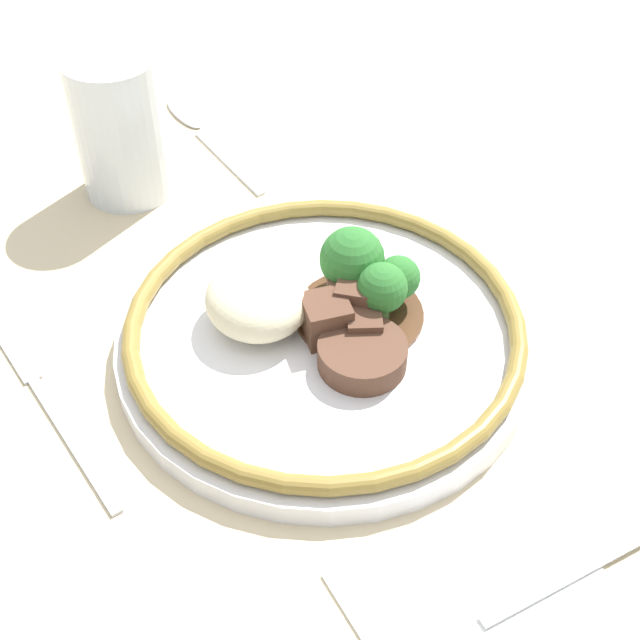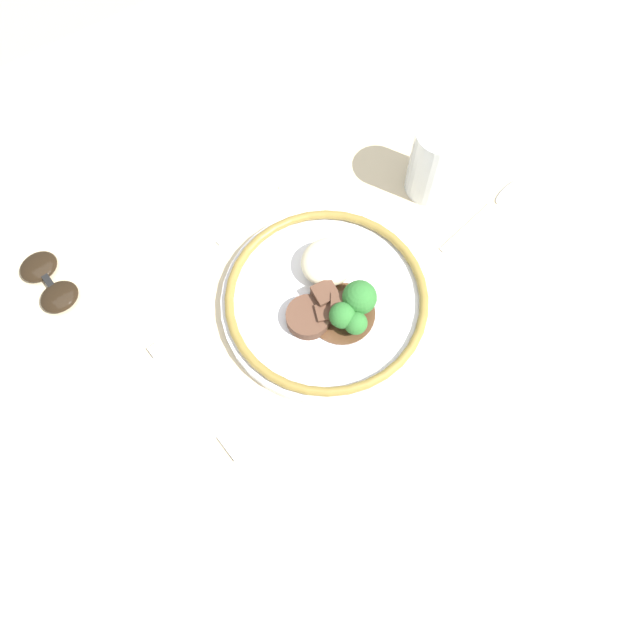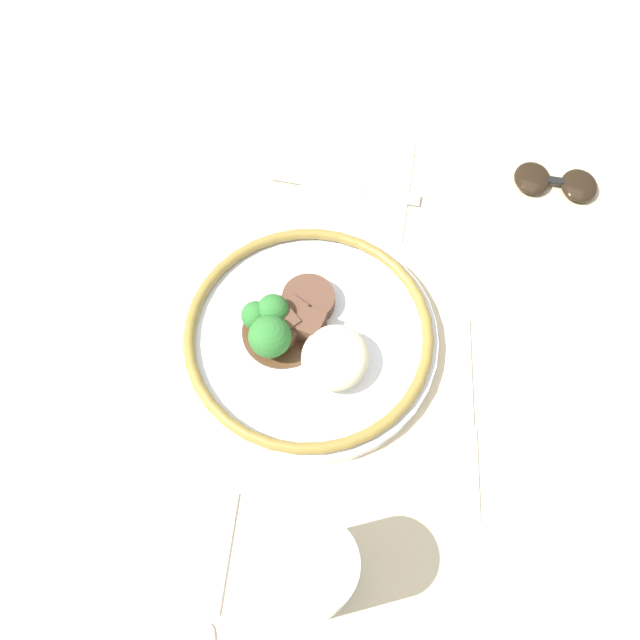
# 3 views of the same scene
# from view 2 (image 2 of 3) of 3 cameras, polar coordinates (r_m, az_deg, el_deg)

# --- Properties ---
(ground_plane) EXTENTS (8.00, 8.00, 0.00)m
(ground_plane) POSITION_cam_2_polar(r_m,az_deg,el_deg) (0.85, -0.35, -0.09)
(ground_plane) COLOR tan
(dining_table) EXTENTS (1.54, 1.25, 0.03)m
(dining_table) POSITION_cam_2_polar(r_m,az_deg,el_deg) (0.83, -0.36, 0.35)
(dining_table) COLOR beige
(dining_table) RESTS_ON ground
(napkin) EXTENTS (0.17, 0.15, 0.00)m
(napkin) POSITION_cam_2_polar(r_m,az_deg,el_deg) (0.79, -12.76, -7.22)
(napkin) COLOR white
(napkin) RESTS_ON dining_table
(plate) EXTENTS (0.27, 0.27, 0.07)m
(plate) POSITION_cam_2_polar(r_m,az_deg,el_deg) (0.80, 0.90, 1.84)
(plate) COLOR white
(plate) RESTS_ON dining_table
(juice_glass) EXTENTS (0.07, 0.07, 0.12)m
(juice_glass) POSITION_cam_2_polar(r_m,az_deg,el_deg) (0.89, 10.48, 13.88)
(juice_glass) COLOR #F4AD19
(juice_glass) RESTS_ON dining_table
(fork) EXTENTS (0.03, 0.19, 0.00)m
(fork) POSITION_cam_2_polar(r_m,az_deg,el_deg) (0.79, -12.28, -6.17)
(fork) COLOR #B7B7BC
(fork) RESTS_ON napkin
(knife) EXTENTS (0.21, 0.05, 0.00)m
(knife) POSITION_cam_2_polar(r_m,az_deg,el_deg) (0.91, -3.82, 11.54)
(knife) COLOR #B7B7BC
(knife) RESTS_ON dining_table
(spoon) EXTENTS (0.17, 0.04, 0.01)m
(spoon) POSITION_cam_2_polar(r_m,az_deg,el_deg) (0.93, 15.93, 10.62)
(spoon) COLOR #B7B7BC
(spoon) RESTS_ON dining_table
(sunglasses) EXTENTS (0.06, 0.10, 0.02)m
(sunglasses) POSITION_cam_2_polar(r_m,az_deg,el_deg) (0.90, -23.55, 3.23)
(sunglasses) COLOR black
(sunglasses) RESTS_ON dining_table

